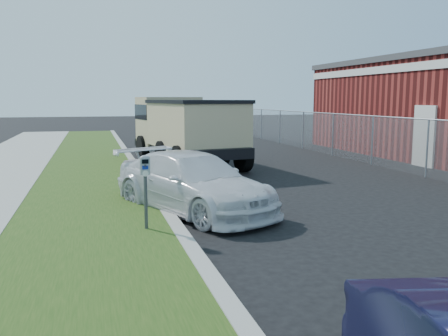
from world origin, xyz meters
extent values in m
plane|color=black|center=(0.00, 0.00, 0.00)|extent=(120.00, 120.00, 0.00)
cube|color=gray|center=(-2.60, 2.00, 0.07)|extent=(0.25, 50.00, 0.15)
cube|color=#1F4011|center=(-4.20, 2.00, 0.07)|extent=(3.00, 50.00, 0.13)
plane|color=slate|center=(6.00, 7.00, 0.90)|extent=(0.00, 30.00, 30.00)
cylinder|color=#9298A0|center=(6.00, 7.00, 1.80)|extent=(0.04, 30.00, 0.04)
cylinder|color=#9298A0|center=(6.00, 4.00, 0.90)|extent=(0.06, 0.06, 1.80)
cylinder|color=#9298A0|center=(6.00, 7.00, 0.90)|extent=(0.06, 0.06, 1.80)
cylinder|color=#9298A0|center=(6.00, 10.00, 0.90)|extent=(0.06, 0.06, 1.80)
cylinder|color=#9298A0|center=(6.00, 13.00, 0.90)|extent=(0.06, 0.06, 1.80)
cylinder|color=#9298A0|center=(6.00, 16.00, 0.90)|extent=(0.06, 0.06, 1.80)
cylinder|color=#9298A0|center=(6.00, 19.00, 0.90)|extent=(0.06, 0.06, 1.80)
cylinder|color=#9298A0|center=(6.00, 22.00, 0.90)|extent=(0.06, 0.06, 1.80)
cube|color=silver|center=(7.48, 8.00, 3.60)|extent=(0.06, 14.00, 0.30)
cube|color=silver|center=(7.45, 6.00, 1.10)|extent=(0.08, 1.10, 2.20)
cylinder|color=#3F4247|center=(-3.15, -0.10, 0.61)|extent=(0.06, 0.06, 0.96)
cube|color=gray|center=(-3.15, -0.10, 1.25)|extent=(0.17, 0.12, 0.29)
ellipsoid|color=gray|center=(-3.15, -0.10, 1.39)|extent=(0.18, 0.12, 0.11)
cube|color=black|center=(-3.15, -0.16, 1.35)|extent=(0.12, 0.01, 0.08)
cube|color=navy|center=(-3.15, -0.16, 1.24)|extent=(0.11, 0.01, 0.07)
cylinder|color=silver|center=(-3.15, -0.16, 1.13)|extent=(0.11, 0.01, 0.11)
cube|color=#3F4247|center=(-3.15, -0.16, 1.27)|extent=(0.04, 0.01, 0.05)
imported|color=silver|center=(-2.00, 1.56, 0.64)|extent=(3.45, 4.74, 1.28)
cube|color=black|center=(-0.63, 8.66, 0.71)|extent=(3.13, 6.53, 0.34)
cube|color=tan|center=(-0.99, 10.88, 1.52)|extent=(2.55, 2.11, 1.96)
cube|color=black|center=(-0.99, 10.88, 1.91)|extent=(2.59, 2.13, 0.59)
cube|color=tan|center=(-0.50, 7.89, 1.52)|extent=(2.98, 4.44, 1.57)
cube|color=black|center=(-0.50, 7.89, 2.33)|extent=(3.09, 4.55, 0.12)
cube|color=black|center=(-1.14, 11.80, 0.64)|extent=(2.34, 0.52, 0.29)
cylinder|color=black|center=(-2.08, 10.61, 0.49)|extent=(0.47, 1.02, 0.98)
cylinder|color=black|center=(0.14, 10.97, 0.49)|extent=(0.47, 1.02, 0.98)
cylinder|color=black|center=(-1.66, 8.00, 0.49)|extent=(0.47, 1.02, 0.98)
cylinder|color=black|center=(0.56, 8.36, 0.49)|extent=(0.47, 1.02, 0.98)
cylinder|color=black|center=(-1.38, 6.26, 0.49)|extent=(0.47, 1.02, 0.98)
cylinder|color=black|center=(0.84, 6.61, 0.49)|extent=(0.47, 1.02, 0.98)
camera|label=1|loc=(-4.03, -8.40, 2.43)|focal=38.00mm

